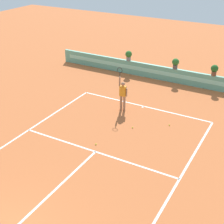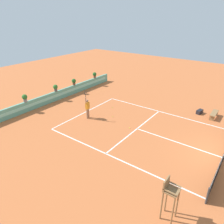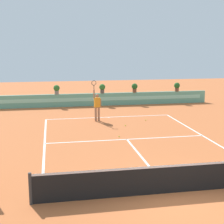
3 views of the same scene
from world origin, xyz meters
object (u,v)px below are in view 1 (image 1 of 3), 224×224
(tennis_ball_mid_court, at_px, (132,128))
(potted_plant_centre, at_px, (175,63))
(potted_plant_left, at_px, (129,55))
(tennis_ball_by_sideline, at_px, (96,144))
(tennis_player, at_px, (123,93))
(potted_plant_right, at_px, (214,69))
(tennis_ball_near_baseline, at_px, (169,125))

(tennis_ball_mid_court, height_order, potted_plant_centre, potted_plant_centre)
(tennis_ball_mid_court, bearing_deg, potted_plant_left, 118.26)
(tennis_ball_mid_court, relative_size, potted_plant_centre, 0.09)
(tennis_ball_mid_court, distance_m, potted_plant_centre, 7.30)
(tennis_ball_by_sideline, distance_m, potted_plant_left, 10.03)
(tennis_player, distance_m, potted_plant_centre, 5.66)
(tennis_ball_mid_court, xyz_separation_m, potted_plant_right, (2.37, 7.16, 1.38))
(potted_plant_right, height_order, potted_plant_centre, same)
(tennis_ball_mid_court, height_order, potted_plant_left, potted_plant_left)
(tennis_ball_near_baseline, height_order, potted_plant_left, potted_plant_left)
(potted_plant_centre, bearing_deg, potted_plant_left, 180.00)
(tennis_ball_by_sideline, height_order, potted_plant_left, potted_plant_left)
(tennis_ball_near_baseline, xyz_separation_m, potted_plant_left, (-5.46, 5.96, 1.38))
(tennis_player, relative_size, potted_plant_left, 3.57)
(tennis_ball_mid_court, distance_m, potted_plant_right, 7.67)
(potted_plant_left, bearing_deg, potted_plant_right, 0.00)
(tennis_player, bearing_deg, potted_plant_right, 55.31)
(potted_plant_right, bearing_deg, tennis_ball_near_baseline, -97.23)
(tennis_ball_near_baseline, relative_size, tennis_ball_by_sideline, 1.00)
(tennis_player, distance_m, tennis_ball_mid_court, 2.42)
(tennis_ball_near_baseline, bearing_deg, tennis_ball_by_sideline, -125.00)
(tennis_ball_near_baseline, xyz_separation_m, tennis_ball_by_sideline, (-2.46, -3.51, 0.00))
(potted_plant_centre, bearing_deg, tennis_player, -102.07)
(potted_plant_centre, height_order, potted_plant_left, same)
(potted_plant_right, bearing_deg, tennis_ball_mid_court, -108.29)
(tennis_ball_near_baseline, distance_m, potted_plant_left, 8.20)
(potted_plant_centre, bearing_deg, tennis_ball_mid_court, -87.82)
(tennis_ball_mid_court, distance_m, potted_plant_left, 8.25)
(tennis_ball_by_sideline, height_order, potted_plant_right, potted_plant_right)
(tennis_ball_mid_court, xyz_separation_m, potted_plant_left, (-3.85, 7.16, 1.38))
(tennis_ball_by_sideline, bearing_deg, potted_plant_left, 107.58)
(tennis_ball_near_baseline, height_order, tennis_ball_mid_court, same)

